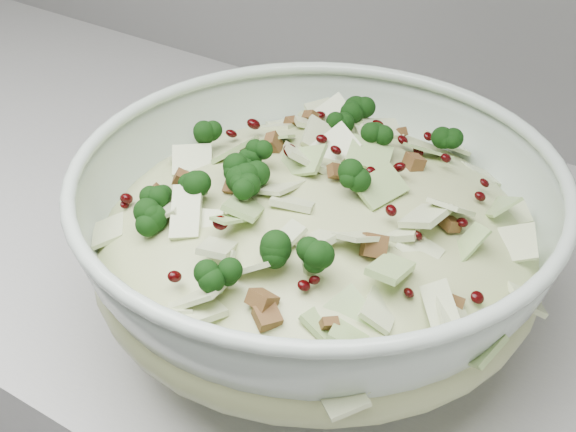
# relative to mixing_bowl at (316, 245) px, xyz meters

# --- Properties ---
(mixing_bowl) EXTENTS (0.43, 0.43, 0.15)m
(mixing_bowl) POSITION_rel_mixing_bowl_xyz_m (0.00, 0.00, 0.00)
(mixing_bowl) COLOR silver
(mixing_bowl) RESTS_ON counter
(salad) EXTENTS (0.37, 0.37, 0.15)m
(salad) POSITION_rel_mixing_bowl_xyz_m (0.00, 0.00, 0.02)
(salad) COLOR #C0C486
(salad) RESTS_ON mixing_bowl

